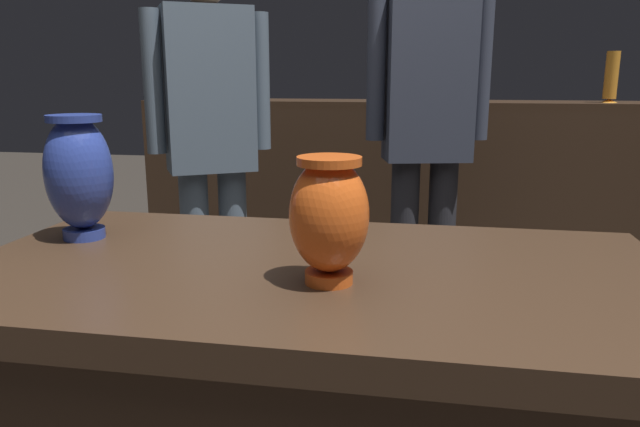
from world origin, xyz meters
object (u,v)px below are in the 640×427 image
at_px(vase_centerpiece, 329,215).
at_px(shelf_vase_center, 393,90).
at_px(shelf_vase_far_left, 197,81).
at_px(shelf_vase_far_right, 611,78).
at_px(vase_tall_behind, 79,173).
at_px(visitor_center_back, 427,120).
at_px(visitor_near_left, 211,134).

xyz_separation_m(vase_centerpiece, shelf_vase_center, (-0.04, 2.36, 0.14)).
distance_m(shelf_vase_far_left, shelf_vase_far_right, 2.08).
relative_size(vase_tall_behind, visitor_center_back, 0.15).
height_order(shelf_vase_far_right, shelf_vase_center, shelf_vase_far_right).
xyz_separation_m(shelf_vase_far_left, visitor_center_back, (1.22, -0.77, -0.14)).
height_order(shelf_vase_center, visitor_near_left, visitor_near_left).
bearing_deg(shelf_vase_center, vase_tall_behind, -102.31).
relative_size(visitor_near_left, visitor_center_back, 0.95).
bearing_deg(shelf_vase_far_right, shelf_vase_center, 173.82).
distance_m(vase_centerpiece, shelf_vase_center, 2.36).
bearing_deg(visitor_near_left, vase_centerpiece, 86.76).
bearing_deg(vase_tall_behind, shelf_vase_center, 77.69).
distance_m(vase_centerpiece, shelf_vase_far_right, 2.46).
relative_size(vase_tall_behind, visitor_near_left, 0.16).
height_order(vase_tall_behind, visitor_near_left, visitor_near_left).
distance_m(vase_centerpiece, visitor_near_left, 1.45).
xyz_separation_m(vase_tall_behind, shelf_vase_center, (0.48, 2.18, 0.11)).
height_order(vase_centerpiece, shelf_vase_center, shelf_vase_center).
distance_m(shelf_vase_center, visitor_near_left, 1.25).
height_order(shelf_vase_center, visitor_center_back, visitor_center_back).
distance_m(shelf_vase_far_right, shelf_vase_center, 1.05).
xyz_separation_m(vase_tall_behind, visitor_center_back, (0.66, 1.29, 0.02)).
bearing_deg(vase_centerpiece, shelf_vase_far_left, 115.93).
bearing_deg(shelf_vase_center, shelf_vase_far_right, -6.18).
height_order(vase_centerpiece, vase_tall_behind, vase_tall_behind).
bearing_deg(shelf_vase_far_left, shelf_vase_far_right, 0.45).
distance_m(visitor_near_left, visitor_center_back, 0.83).
bearing_deg(visitor_center_back, shelf_vase_far_right, -150.87).
bearing_deg(vase_tall_behind, visitor_center_back, 62.87).
distance_m(shelf_vase_center, visitor_center_back, 0.92).
height_order(shelf_vase_far_left, shelf_vase_center, shelf_vase_far_left).
relative_size(vase_centerpiece, visitor_near_left, 0.13).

